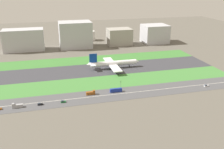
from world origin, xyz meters
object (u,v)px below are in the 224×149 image
object	(u,v)px
truck_1	(91,93)
fuel_tank_centre	(90,36)
bus_0	(116,90)
terminal_building	(24,40)
car_2	(206,86)
office_tower	(119,37)
airliner	(112,63)
hangar_building	(75,35)
cargo_warehouse	(155,34)
traffic_light	(121,84)
truck_0	(17,106)
car_1	(40,104)
fuel_tank_west	(72,37)
car_0	(63,102)

from	to	relation	value
truck_1	fuel_tank_centre	distance (m)	230.41
bus_0	terminal_building	xyz separation A→B (m)	(-93.50, 182.00, 14.41)
car_2	office_tower	distance (m)	195.59
airliner	fuel_tank_centre	distance (m)	159.01
hangar_building	cargo_warehouse	size ratio (longest dim) A/B	1.21
traffic_light	hangar_building	distance (m)	176.26
truck_0	car_1	size ratio (longest dim) A/B	1.91
terminal_building	bus_0	bearing A→B (deg)	-62.81
terminal_building	office_tower	size ratio (longest dim) A/B	1.53
traffic_light	fuel_tank_west	world-z (taller)	fuel_tank_west
fuel_tank_centre	airliner	bearing A→B (deg)	-90.20
truck_1	office_tower	bearing A→B (deg)	66.37
car_0	office_tower	xyz separation A→B (m)	(105.85, 192.00, 12.39)
bus_0	car_1	distance (m)	70.42
terminal_building	fuel_tank_centre	world-z (taller)	terminal_building
traffic_light	office_tower	xyz separation A→B (m)	(48.39, 174.01, 9.02)
truck_1	traffic_light	size ratio (longest dim) A/B	1.17
cargo_warehouse	airliner	bearing A→B (deg)	-132.39
terminal_building	car_0	bearing A→B (deg)	-77.34
truck_1	car_0	xyz separation A→B (m)	(-26.22, -10.00, -0.75)
office_tower	car_0	bearing A→B (deg)	-118.87
traffic_light	fuel_tank_centre	world-z (taller)	fuel_tank_centre
car_2	office_tower	bearing A→B (deg)	-79.62
hangar_building	office_tower	bearing A→B (deg)	0.00
hangar_building	cargo_warehouse	distance (m)	134.40
hangar_building	fuel_tank_centre	bearing A→B (deg)	55.60
car_2	traffic_light	bearing A→B (deg)	-12.15
car_1	truck_0	bearing A→B (deg)	0.00
truck_0	fuel_tank_west	size ratio (longest dim) A/B	0.40
airliner	hangar_building	world-z (taller)	hangar_building
office_tower	cargo_warehouse	distance (m)	62.81
car_2	truck_1	xyz separation A→B (m)	(-114.81, 10.00, 0.75)
traffic_light	hangar_building	bearing A→B (deg)	97.57
airliner	cargo_warehouse	distance (m)	154.60
truck_1	terminal_building	size ratio (longest dim) A/B	0.14
truck_1	fuel_tank_west	world-z (taller)	fuel_tank_west
bus_0	traffic_light	distance (m)	10.97
office_tower	fuel_tank_west	distance (m)	86.31
truck_0	fuel_tank_centre	bearing A→B (deg)	-113.44
airliner	truck_1	xyz separation A→B (m)	(-38.37, -68.00, -4.56)
fuel_tank_centre	hangar_building	bearing A→B (deg)	-124.40
terminal_building	office_tower	distance (m)	149.02
car_1	office_tower	world-z (taller)	office_tower
car_1	terminal_building	bearing A→B (deg)	-82.93
hangar_building	fuel_tank_west	xyz separation A→B (m)	(-1.91, 45.00, -12.74)
truck_0	office_tower	world-z (taller)	office_tower
terminal_building	cargo_warehouse	distance (m)	211.78
traffic_light	car_2	bearing A→B (deg)	-12.15
airliner	terminal_building	bearing A→B (deg)	133.38
car_0	hangar_building	xyz separation A→B (m)	(34.33, 192.00, 19.37)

